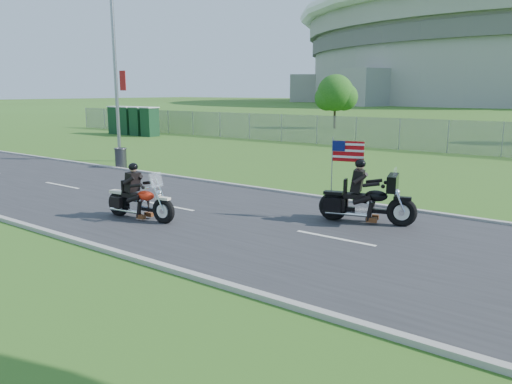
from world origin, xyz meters
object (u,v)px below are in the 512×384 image
Objects in this scene: streetlight at (118,52)px; motorcycle_follow at (367,202)px; porta_toilet_c at (128,121)px; trash_can at (121,158)px; motorcycle_lead at (139,202)px; porta_toilet_d at (117,121)px; porta_toilet_b at (138,122)px; porta_toilet_a at (150,122)px.

streetlight is 17.27m from motorcycle_follow.
porta_toilet_c is 19.49m from trash_can.
porta_toilet_c is 29.86m from motorcycle_lead.
porta_toilet_d is at bearing 180.00° from porta_toilet_c.
porta_toilet_b is at bearing 0.00° from porta_toilet_d.
trash_can is (2.05, -1.80, -5.16)m from streetlight.
porta_toilet_c is at bearing 139.78° from trash_can.
porta_toilet_a is at bearing 131.36° from motorcycle_lead.
motorcycle_lead is at bearing -162.99° from motorcycle_follow.
porta_toilet_a is 27.72m from motorcycle_lead.
trash_can is at bearing 137.96° from motorcycle_lead.
motorcycle_follow is at bearing -28.89° from porta_toilet_b.
porta_toilet_b is at bearing 0.00° from porta_toilet_c.
porta_toilet_a is 1.00× the size of porta_toilet_b.
porta_toilet_a is at bearing 133.89° from motorcycle_follow.
porta_toilet_b is at bearing 136.97° from trash_can.
motorcycle_lead is (21.92, -18.63, -0.62)m from porta_toilet_b.
porta_toilet_c is 0.85× the size of motorcycle_follow.
porta_toilet_d is 33.74m from motorcycle_follow.
motorcycle_follow is at bearing -15.17° from streetlight.
trash_can is at bearing -46.17° from porta_toilet_a.
porta_toilet_d is 0.92× the size of motorcycle_lead.
motorcycle_lead is 6.49m from motorcycle_follow.
trash_can is (-13.90, 2.53, -0.15)m from motorcycle_follow.
motorcycle_follow is (25.97, -15.10, -0.52)m from porta_toilet_a.
porta_toilet_d reaches higher than trash_can.
porta_toilet_a is 1.00× the size of porta_toilet_d.
porta_toilet_a is at bearing 133.83° from trash_can.
porta_toilet_d is (-1.40, 0.00, 0.00)m from porta_toilet_c.
porta_toilet_d reaches higher than motorcycle_follow.
porta_toilet_a is at bearing 0.00° from porta_toilet_c.
motorcycle_follow is (5.45, 3.53, 0.10)m from motorcycle_lead.
porta_toilet_a is 1.00× the size of porta_toilet_c.
porta_toilet_c reaches higher than motorcycle_lead.
streetlight is 14.07m from motorcycle_lead.
streetlight is 5.84m from trash_can.
porta_toilet_c is at bearing 180.00° from porta_toilet_a.
porta_toilet_b reaches higher than motorcycle_follow.
streetlight reaches higher than porta_toilet_c.
porta_toilet_b is 28.78m from motorcycle_lead.
porta_toilet_a reaches higher than motorcycle_lead.
motorcycle_lead is 0.93× the size of motorcycle_follow.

